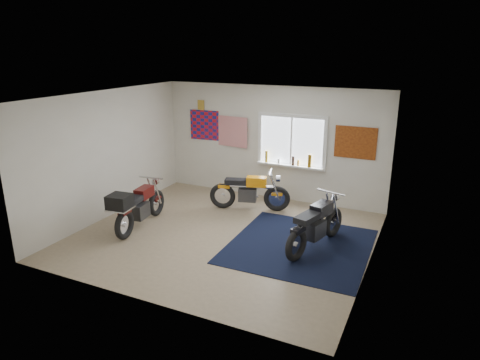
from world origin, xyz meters
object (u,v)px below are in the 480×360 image
at_px(navy_rug, 299,246).
at_px(maroon_tourer, 137,207).
at_px(black_chrome_bike, 316,226).
at_px(yellow_triumph, 249,192).

height_order(navy_rug, maroon_tourer, maroon_tourer).
bearing_deg(maroon_tourer, black_chrome_bike, -85.59).
distance_m(black_chrome_bike, maroon_tourer, 3.55).
xyz_separation_m(navy_rug, maroon_tourer, (-3.21, -0.64, 0.48)).
bearing_deg(yellow_triumph, black_chrome_bike, -50.43).
xyz_separation_m(navy_rug, yellow_triumph, (-1.61, 1.32, 0.40)).
distance_m(yellow_triumph, black_chrome_bike, 2.26).
relative_size(navy_rug, yellow_triumph, 1.46).
xyz_separation_m(navy_rug, black_chrome_bike, (0.27, 0.07, 0.42)).
xyz_separation_m(yellow_triumph, maroon_tourer, (-1.60, -1.95, 0.08)).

